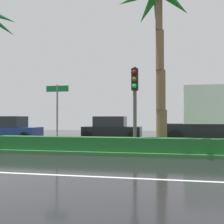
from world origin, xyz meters
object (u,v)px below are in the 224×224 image
traffic_signal_median_right (135,93)px  car_in_traffic_leading (9,129)px  box_truck_lead (220,119)px  car_in_traffic_second (111,128)px  street_name_sign (57,108)px  palm_tree_centre_left (159,12)px

traffic_signal_median_right → car_in_traffic_leading: 11.11m
car_in_traffic_leading → box_truck_lead: 13.96m
box_truck_lead → car_in_traffic_leading: bearing=178.6°
traffic_signal_median_right → box_truck_lead: traffic_signal_median_right is taller
car_in_traffic_leading → box_truck_lead: (13.94, -0.33, 0.72)m
traffic_signal_median_right → car_in_traffic_second: bearing=108.6°
street_name_sign → car_in_traffic_leading: size_ratio=0.70×
traffic_signal_median_right → car_in_traffic_second: 8.72m
palm_tree_centre_left → traffic_signal_median_right: bearing=-149.5°
car_in_traffic_second → box_truck_lead: 7.77m
palm_tree_centre_left → car_in_traffic_leading: bearing=155.6°
street_name_sign → car_in_traffic_second: (0.94, 8.04, -1.25)m
box_truck_lead → street_name_sign: bearing=-148.0°
street_name_sign → box_truck_lead: size_ratio=0.47×
traffic_signal_median_right → box_truck_lead: bearing=49.0°
car_in_traffic_second → palm_tree_centre_left: bearing=-63.2°
car_in_traffic_second → street_name_sign: bearing=-96.7°
car_in_traffic_second → box_truck_lead: box_truck_lead is taller
palm_tree_centre_left → street_name_sign: (-4.70, -0.58, -4.39)m
palm_tree_centre_left → street_name_sign: size_ratio=2.62×
palm_tree_centre_left → box_truck_lead: 7.46m
car_in_traffic_leading → car_in_traffic_second: 7.30m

